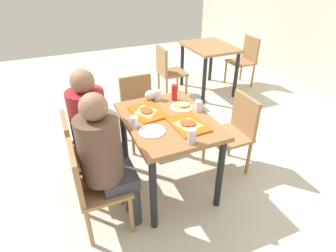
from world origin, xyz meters
TOP-DOWN VIEW (x-y plane):
  - ground_plane at (0.00, 0.00)m, footprint 10.00×10.00m
  - main_table at (0.00, 0.00)m, footprint 0.98×0.74m
  - chair_near_left at (-0.24, -0.76)m, footprint 0.40×0.40m
  - chair_near_right at (0.24, -0.76)m, footprint 0.40×0.40m
  - chair_far_side at (0.00, 0.76)m, footprint 0.40×0.40m
  - chair_left_end at (-0.87, 0.00)m, footprint 0.40×0.40m
  - person_in_red at (-0.24, -0.62)m, footprint 0.32×0.42m
  - person_in_brown_jacket at (0.24, -0.62)m, footprint 0.32×0.42m
  - tray_red_near at (-0.17, -0.13)m, footprint 0.39×0.30m
  - tray_red_far at (0.17, 0.11)m, footprint 0.37×0.28m
  - paper_plate_center at (-0.15, 0.20)m, footprint 0.22×0.22m
  - paper_plate_near_edge at (0.15, -0.20)m, footprint 0.22×0.22m
  - pizza_slice_a at (-0.17, -0.14)m, footprint 0.22×0.18m
  - pizza_slice_b at (0.18, 0.10)m, footprint 0.25×0.25m
  - pizza_slice_c at (-0.15, 0.22)m, footprint 0.21×0.22m
  - plastic_cup_a at (-0.02, 0.32)m, footprint 0.07×0.07m
  - plastic_cup_b at (0.02, -0.32)m, footprint 0.07×0.07m
  - plastic_cup_c at (-0.39, 0.06)m, footprint 0.07×0.07m
  - soda_can at (0.42, 0.02)m, footprint 0.07×0.07m
  - condiment_bottle at (-0.32, 0.20)m, footprint 0.06×0.06m
  - foil_bundle at (-0.42, -0.02)m, footprint 0.10×0.10m
  - handbag at (-0.59, -0.77)m, footprint 0.33×0.19m
  - background_table at (-1.90, 1.54)m, footprint 0.90×0.70m
  - background_chair_near at (-1.90, 0.80)m, footprint 0.40×0.40m
  - background_chair_far at (-1.90, 2.27)m, footprint 0.40×0.40m

SIDE VIEW (x-z plane):
  - ground_plane at x=0.00m, z-range -0.02..0.00m
  - handbag at x=-0.59m, z-range 0.00..0.28m
  - chair_near_left at x=-0.24m, z-range 0.07..0.90m
  - chair_near_right at x=0.24m, z-range 0.07..0.90m
  - chair_far_side at x=0.00m, z-range 0.07..0.90m
  - chair_left_end at x=-0.87m, z-range 0.07..0.90m
  - background_chair_near at x=-1.90m, z-range 0.07..0.90m
  - background_chair_far at x=-1.90m, z-range 0.07..0.90m
  - background_table at x=-1.90m, z-range 0.25..1.03m
  - main_table at x=0.00m, z-range 0.27..1.04m
  - person_in_red at x=-0.24m, z-range 0.11..1.35m
  - person_in_brown_jacket at x=0.24m, z-range 0.11..1.35m
  - paper_plate_center at x=-0.15m, z-range 0.78..0.79m
  - paper_plate_near_edge at x=0.15m, z-range 0.78..0.79m
  - tray_red_near at x=-0.17m, z-range 0.78..0.79m
  - tray_red_far at x=0.17m, z-range 0.78..0.79m
  - pizza_slice_c at x=-0.15m, z-range 0.79..0.81m
  - pizza_slice_a at x=-0.17m, z-range 0.79..0.81m
  - pizza_slice_b at x=0.18m, z-range 0.79..0.81m
  - plastic_cup_a at x=-0.02m, z-range 0.78..0.88m
  - plastic_cup_b at x=0.02m, z-range 0.78..0.88m
  - plastic_cup_c at x=-0.39m, z-range 0.78..0.88m
  - foil_bundle at x=-0.42m, z-range 0.78..0.88m
  - soda_can at x=0.42m, z-range 0.78..0.90m
  - condiment_bottle at x=-0.32m, z-range 0.78..0.94m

